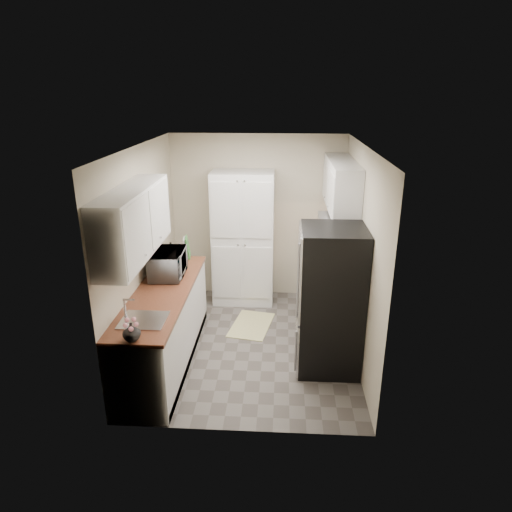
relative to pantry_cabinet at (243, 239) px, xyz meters
The scene contains 16 objects.
ground 1.66m from the pantry_cabinet, 81.35° to the right, with size 3.20×3.20×0.00m, color #56514C.
room_shell 1.48m from the pantry_cabinet, 82.18° to the right, with size 2.64×3.24×2.52m.
pantry_cabinet is the anchor object (origin of this frame).
base_cabinet_left 2.00m from the pantry_cabinet, 114.36° to the right, with size 0.60×2.30×0.88m, color silver.
countertop_left 1.92m from the pantry_cabinet, 114.36° to the right, with size 0.63×2.33×0.04m, color brown.
base_cabinet_right 1.32m from the pantry_cabinet, ahead, with size 0.60×0.80×0.88m, color silver.
countertop_right 1.20m from the pantry_cabinet, ahead, with size 0.63×0.83×0.04m, color brown.
electric_range 1.58m from the pantry_cabinet, 38.22° to the right, with size 0.71×0.78×1.13m.
refrigerator 2.07m from the pantry_cabinet, 56.54° to the right, with size 0.70×0.72×1.70m, color #B7B7BC.
microwave 1.53m from the pantry_cabinet, 122.39° to the right, with size 0.58×0.39×0.32m, color #ADACB1.
wine_bottle 1.30m from the pantry_cabinet, 131.22° to the right, with size 0.08×0.08×0.30m, color black.
flower_vase 2.94m from the pantry_cabinet, 105.52° to the right, with size 0.17×0.17×0.17m, color white.
cutting_board 0.94m from the pantry_cabinet, 138.60° to the right, with size 0.02×0.23×0.29m, color #388539.
toaster_oven 1.14m from the pantry_cabinet, ahead, with size 0.29×0.36×0.21m, color #AFAFB4.
fruit_basket 1.13m from the pantry_cabinet, ahead, with size 0.22×0.22×0.09m, color #FFA622, non-canonical shape.
kitchen_mat 1.31m from the pantry_cabinet, 77.97° to the right, with size 0.50×0.80×0.01m, color #CCC682.
Camera 1 is at (0.37, -5.13, 3.11)m, focal length 32.00 mm.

